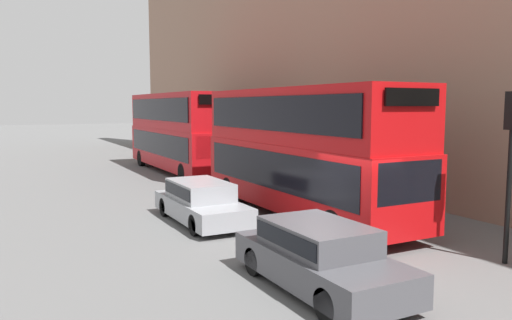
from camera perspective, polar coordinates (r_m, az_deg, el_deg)
ground_plane at (r=13.34m, az=8.98°, el=-10.49°), size 200.00×200.00×0.00m
bus_leading at (r=17.09m, az=5.29°, el=1.53°), size 2.59×10.13×4.40m
bus_second_in_queue at (r=28.83m, az=-8.86°, el=3.48°), size 2.59×11.24×4.50m
car_dark_sedan at (r=10.66m, az=7.23°, el=-10.64°), size 1.83×4.39×1.39m
car_hatchback at (r=16.51m, az=-6.33°, el=-4.63°), size 1.77×4.62×1.36m
traffic_light at (r=13.27m, az=27.24°, el=1.91°), size 0.30×0.36×4.15m
pedestrian at (r=31.17m, az=-4.78°, el=0.61°), size 0.36×0.36×1.68m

